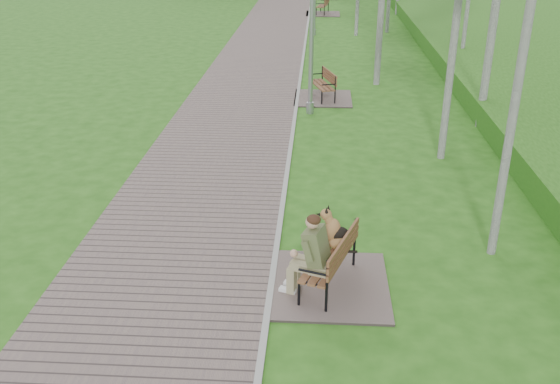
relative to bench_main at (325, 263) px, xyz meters
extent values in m
plane|color=#255715|center=(-0.84, 4.34, -0.45)|extent=(120.00, 120.00, 0.00)
cube|color=#6A5956|center=(-2.59, 25.84, -0.43)|extent=(3.50, 67.00, 0.04)
cube|color=#999993|center=(-0.84, 25.84, -0.43)|extent=(0.10, 67.00, 0.05)
cube|color=#468E28|center=(11.16, 24.34, -0.45)|extent=(14.00, 70.00, 1.60)
cube|color=#6A5956|center=(0.09, 0.05, -0.43)|extent=(1.84, 2.05, 0.04)
cube|color=brown|center=(0.04, 0.05, 0.01)|extent=(0.93, 1.60, 0.04)
cube|color=brown|center=(0.28, -0.03, 0.29)|extent=(0.54, 1.46, 0.34)
cube|color=#6A5956|center=(-0.03, 10.89, -0.43)|extent=(1.80, 2.00, 0.04)
cube|color=brown|center=(-0.08, 10.89, 0.00)|extent=(0.86, 1.56, 0.04)
cube|color=brown|center=(0.15, 10.96, 0.27)|extent=(0.47, 1.45, 0.33)
cube|color=#6A5956|center=(-0.04, 28.80, -0.43)|extent=(1.93, 2.15, 0.04)
cube|color=brown|center=(-0.09, 28.80, 0.03)|extent=(0.73, 1.67, 0.04)
cube|color=brown|center=(0.16, 28.76, 0.32)|extent=(0.30, 1.60, 0.35)
cylinder|color=gray|center=(-0.41, 9.32, -0.28)|extent=(0.22, 0.22, 0.33)
cylinder|color=gray|center=(-0.41, 9.32, 2.32)|extent=(0.13, 0.13, 5.55)
cylinder|color=gray|center=(-0.47, 22.10, -0.31)|extent=(0.19, 0.19, 0.28)
cylinder|color=gray|center=(-0.60, 33.16, -0.30)|extent=(0.20, 0.20, 0.29)
cylinder|color=silver|center=(2.91, 1.28, 3.39)|extent=(0.18, 0.18, 7.68)
camera|label=1|loc=(-0.16, -8.39, 4.98)|focal=40.00mm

